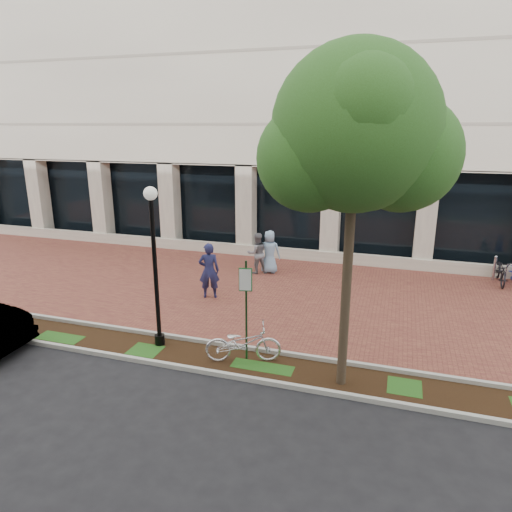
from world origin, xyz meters
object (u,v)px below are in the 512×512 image
(parking_sign, at_px, (246,299))
(lamppost, at_px, (155,259))
(pedestrian_left, at_px, (209,271))
(street_tree, at_px, (358,139))
(pedestrian_mid, at_px, (257,253))
(bollard, at_px, (494,268))
(locked_bicycle, at_px, (243,343))
(pedestrian_right, at_px, (270,252))

(parking_sign, height_order, lamppost, lamppost)
(lamppost, xyz_separation_m, pedestrian_left, (-0.11, 3.82, -1.51))
(pedestrian_left, bearing_deg, street_tree, 120.61)
(street_tree, height_order, pedestrian_mid, street_tree)
(parking_sign, height_order, bollard, parking_sign)
(locked_bicycle, relative_size, pedestrian_mid, 1.15)
(pedestrian_mid, relative_size, pedestrian_right, 0.95)
(parking_sign, distance_m, lamppost, 2.72)
(locked_bicycle, bearing_deg, pedestrian_mid, -4.84)
(locked_bicycle, distance_m, bollard, 11.72)
(street_tree, relative_size, pedestrian_left, 3.80)
(parking_sign, bearing_deg, pedestrian_right, 89.14)
(pedestrian_left, bearing_deg, lamppost, 70.97)
(locked_bicycle, bearing_deg, bollard, -58.45)
(locked_bicycle, distance_m, pedestrian_right, 7.53)
(street_tree, bearing_deg, pedestrian_right, 117.87)
(pedestrian_right, height_order, bollard, pedestrian_right)
(pedestrian_mid, bearing_deg, bollard, 158.63)
(parking_sign, xyz_separation_m, pedestrian_right, (-1.45, 7.25, -0.80))
(street_tree, bearing_deg, parking_sign, 171.59)
(lamppost, height_order, street_tree, street_tree)
(lamppost, bearing_deg, pedestrian_left, 91.66)
(locked_bicycle, bearing_deg, pedestrian_left, 14.16)
(lamppost, xyz_separation_m, locked_bicycle, (2.55, -0.18, -1.99))
(locked_bicycle, height_order, bollard, locked_bicycle)
(pedestrian_mid, bearing_deg, pedestrian_right, 170.41)
(pedestrian_right, distance_m, bollard, 8.95)
(lamppost, distance_m, pedestrian_right, 7.47)
(parking_sign, bearing_deg, lamppost, 166.86)
(lamppost, height_order, locked_bicycle, lamppost)
(bollard, bearing_deg, locked_bicycle, -128.92)
(pedestrian_mid, bearing_deg, pedestrian_left, 42.96)
(pedestrian_right, bearing_deg, parking_sign, 93.84)
(lamppost, xyz_separation_m, pedestrian_right, (1.15, 7.21, -1.61))
(pedestrian_left, bearing_deg, pedestrian_right, -131.07)
(locked_bicycle, bearing_deg, lamppost, 66.50)
(locked_bicycle, height_order, pedestrian_right, pedestrian_right)
(parking_sign, bearing_deg, pedestrian_mid, 93.16)
(bollard, bearing_deg, pedestrian_left, -152.92)
(pedestrian_mid, relative_size, bollard, 1.67)
(lamppost, bearing_deg, locked_bicycle, -3.98)
(pedestrian_left, bearing_deg, bollard, -173.61)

